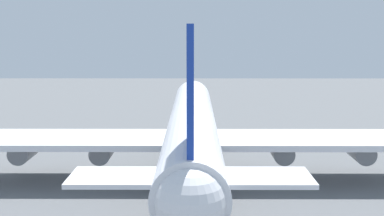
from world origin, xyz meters
TOP-DOWN VIEW (x-y plane):
  - ground_plane at (0.00, 0.00)m, footprint 249.35×249.35m
  - cargo_airplane at (-0.36, 0.00)m, footprint 62.34×54.17m
  - safety_cone_nose at (28.05, 2.53)m, footprint 0.57×0.57m

SIDE VIEW (x-z plane):
  - ground_plane at x=0.00m, z-range 0.00..0.00m
  - safety_cone_nose at x=28.05m, z-range 0.00..0.81m
  - cargo_airplane at x=-0.36m, z-range -3.43..14.54m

